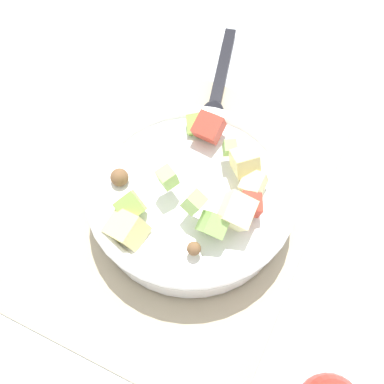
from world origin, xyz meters
TOP-DOWN VIEW (x-y plane):
  - ground_plane at (0.00, 0.00)m, footprint 2.40×2.40m
  - placemat at (0.00, 0.00)m, footprint 0.45×0.34m
  - salad_bowl at (0.00, -0.01)m, footprint 0.27×0.27m
  - serving_spoon at (0.20, 0.04)m, footprint 0.22×0.08m

SIDE VIEW (x-z plane):
  - ground_plane at x=0.00m, z-range 0.00..0.00m
  - placemat at x=0.00m, z-range 0.00..0.01m
  - serving_spoon at x=0.20m, z-range 0.00..0.02m
  - salad_bowl at x=0.00m, z-range -0.01..0.10m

